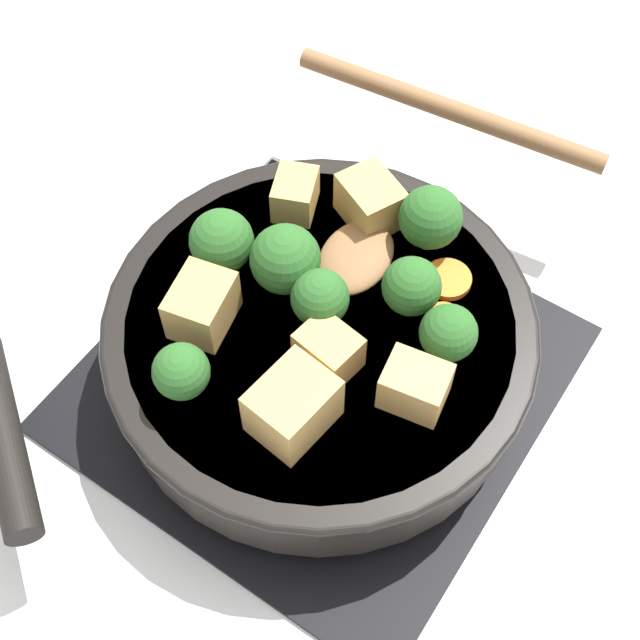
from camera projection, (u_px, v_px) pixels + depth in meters
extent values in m
plane|color=silver|center=(320.00, 379.00, 0.66)|extent=(2.40, 2.40, 0.00)
cube|color=black|center=(320.00, 376.00, 0.65)|extent=(0.31, 0.31, 0.01)
torus|color=black|center=(320.00, 365.00, 0.64)|extent=(0.24, 0.24, 0.01)
cube|color=black|center=(320.00, 365.00, 0.64)|extent=(0.01, 0.23, 0.01)
cube|color=black|center=(320.00, 365.00, 0.64)|extent=(0.23, 0.01, 0.01)
cylinder|color=black|center=(320.00, 341.00, 0.61)|extent=(0.29, 0.29, 0.05)
cylinder|color=brown|center=(320.00, 338.00, 0.61)|extent=(0.26, 0.26, 0.05)
torus|color=black|center=(320.00, 323.00, 0.59)|extent=(0.29, 0.29, 0.01)
cylinder|color=black|center=(3.00, 435.00, 0.56)|extent=(0.13, 0.10, 0.02)
ellipsoid|color=brown|center=(356.00, 257.00, 0.61)|extent=(0.06, 0.07, 0.01)
cylinder|color=brown|center=(448.00, 109.00, 0.69)|extent=(0.25, 0.04, 0.02)
cube|color=tan|center=(415.00, 386.00, 0.55)|extent=(0.04, 0.04, 0.03)
cube|color=tan|center=(202.00, 305.00, 0.58)|extent=(0.04, 0.05, 0.04)
cube|color=tan|center=(293.00, 406.00, 0.53)|extent=(0.05, 0.05, 0.04)
cube|color=tan|center=(370.00, 201.00, 0.62)|extent=(0.05, 0.05, 0.03)
cube|color=tan|center=(295.00, 194.00, 0.63)|extent=(0.04, 0.04, 0.03)
cube|color=tan|center=(329.00, 350.00, 0.56)|extent=(0.04, 0.04, 0.03)
cylinder|color=#709956|center=(286.00, 280.00, 0.60)|extent=(0.01, 0.01, 0.01)
sphere|color=#285B23|center=(285.00, 259.00, 0.58)|extent=(0.05, 0.05, 0.05)
cylinder|color=#709956|center=(445.00, 349.00, 0.57)|extent=(0.01, 0.01, 0.01)
sphere|color=#285B23|center=(448.00, 333.00, 0.55)|extent=(0.04, 0.04, 0.04)
cylinder|color=#709956|center=(185.00, 387.00, 0.56)|extent=(0.01, 0.01, 0.01)
sphere|color=#285B23|center=(181.00, 371.00, 0.54)|extent=(0.04, 0.04, 0.04)
cylinder|color=#709956|center=(427.00, 238.00, 0.62)|extent=(0.01, 0.01, 0.01)
sphere|color=#285B23|center=(431.00, 217.00, 0.60)|extent=(0.04, 0.04, 0.04)
cylinder|color=#709956|center=(409.00, 304.00, 0.59)|extent=(0.01, 0.01, 0.01)
sphere|color=#285B23|center=(412.00, 286.00, 0.57)|extent=(0.04, 0.04, 0.04)
cylinder|color=#709956|center=(225.00, 260.00, 0.61)|extent=(0.01, 0.01, 0.01)
sphere|color=#285B23|center=(222.00, 240.00, 0.59)|extent=(0.04, 0.04, 0.04)
cylinder|color=#709956|center=(325.00, 317.00, 0.58)|extent=(0.01, 0.01, 0.01)
sphere|color=#285B23|center=(325.00, 300.00, 0.57)|extent=(0.04, 0.04, 0.04)
cylinder|color=orange|center=(444.00, 319.00, 0.59)|extent=(0.02, 0.02, 0.01)
cylinder|color=orange|center=(447.00, 279.00, 0.61)|extent=(0.03, 0.03, 0.01)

